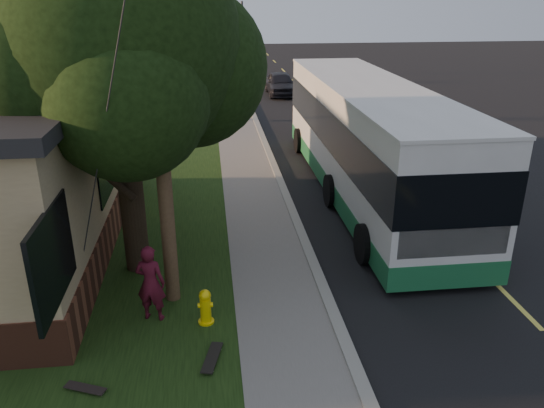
{
  "coord_description": "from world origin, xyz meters",
  "views": [
    {
      "loc": [
        -2.36,
        -9.05,
        6.25
      ],
      "look_at": [
        -0.96,
        2.61,
        1.5
      ],
      "focal_mm": 35.0,
      "sensor_mm": 36.0,
      "label": 1
    }
  ],
  "objects": [
    {
      "name": "fire_hydrant",
      "position": [
        -2.6,
        0.0,
        0.43
      ],
      "size": [
        0.32,
        0.32,
        0.74
      ],
      "color": "yellow",
      "rests_on": "grass_verge"
    },
    {
      "name": "ground",
      "position": [
        0.0,
        0.0,
        0.0
      ],
      "size": [
        120.0,
        120.0,
        0.0
      ],
      "primitive_type": "plane",
      "color": "black",
      "rests_on": "ground"
    },
    {
      "name": "bare_tree_near",
      "position": [
        -3.5,
        18.0,
        2.15
      ],
      "size": [
        1.38,
        1.21,
        4.31
      ],
      "color": "black",
      "rests_on": "grass_verge"
    },
    {
      "name": "grass_verge",
      "position": [
        -4.5,
        10.0,
        0.04
      ],
      "size": [
        5.0,
        80.0,
        0.07
      ],
      "primitive_type": "cube",
      "color": "black",
      "rests_on": "ground"
    },
    {
      "name": "road",
      "position": [
        4.0,
        10.0,
        0.01
      ],
      "size": [
        8.0,
        80.0,
        0.01
      ],
      "primitive_type": "cube",
      "color": "black",
      "rests_on": "ground"
    },
    {
      "name": "traffic_signal",
      "position": [
        0.5,
        34.0,
        3.16
      ],
      "size": [
        0.18,
        0.22,
        5.5
      ],
      "color": "#2D2D30",
      "rests_on": "ground"
    },
    {
      "name": "skateboard_spare",
      "position": [
        -4.6,
        -1.74,
        0.12
      ],
      "size": [
        0.74,
        0.44,
        0.07
      ],
      "color": "black",
      "rests_on": "grass_verge"
    },
    {
      "name": "bare_tree_far",
      "position": [
        -3.0,
        30.0,
        2.0
      ],
      "size": [
        1.38,
        1.21,
        4.03
      ],
      "color": "black",
      "rests_on": "grass_verge"
    },
    {
      "name": "transit_bus",
      "position": [
        2.65,
        7.02,
        1.9
      ],
      "size": [
        3.05,
        13.2,
        3.57
      ],
      "color": "silver",
      "rests_on": "ground"
    },
    {
      "name": "sidewalk",
      "position": [
        -1.0,
        10.0,
        0.04
      ],
      "size": [
        2.0,
        80.0,
        0.08
      ],
      "primitive_type": "cube",
      "color": "slate",
      "rests_on": "ground"
    },
    {
      "name": "skateboard_main",
      "position": [
        -2.5,
        -1.21,
        0.13
      ],
      "size": [
        0.43,
        0.9,
        0.08
      ],
      "color": "black",
      "rests_on": "grass_verge"
    },
    {
      "name": "distant_car",
      "position": [
        2.26,
        24.93,
        0.72
      ],
      "size": [
        1.69,
        4.2,
        1.43
      ],
      "primitive_type": "imported",
      "rotation": [
        0.0,
        0.0,
        -0.0
      ],
      "color": "black",
      "rests_on": "ground"
    },
    {
      "name": "utility_pole",
      "position": [
        -3.31,
        0.99,
        4.63
      ],
      "size": [
        2.86,
        3.21,
        9.07
      ],
      "color": "#473321",
      "rests_on": "ground"
    },
    {
      "name": "curb",
      "position": [
        0.0,
        10.0,
        0.06
      ],
      "size": [
        0.25,
        80.0,
        0.12
      ],
      "primitive_type": "cube",
      "color": "gray",
      "rests_on": "ground"
    },
    {
      "name": "leafy_tree",
      "position": [
        -4.17,
        2.65,
        5.17
      ],
      "size": [
        6.3,
        6.0,
        7.8
      ],
      "color": "black",
      "rests_on": "grass_verge"
    },
    {
      "name": "skateboarder",
      "position": [
        -3.66,
        0.28,
        0.88
      ],
      "size": [
        0.67,
        0.52,
        1.62
      ],
      "primitive_type": "imported",
      "rotation": [
        0.0,
        0.0,
        2.89
      ],
      "color": "#4E0F1F",
      "rests_on": "grass_verge"
    }
  ]
}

